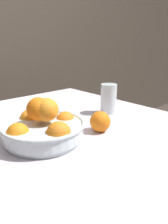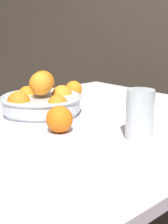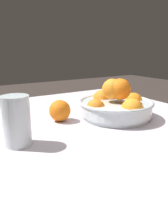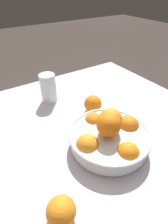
# 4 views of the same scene
# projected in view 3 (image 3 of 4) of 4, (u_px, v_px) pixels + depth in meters

# --- Properties ---
(dining_table) EXTENTS (1.01, 1.18, 0.75)m
(dining_table) POSITION_uv_depth(u_px,v_px,m) (94.00, 147.00, 0.79)
(dining_table) COLOR silver
(dining_table) RESTS_ON ground_plane
(fruit_bowl) EXTENTS (0.29, 0.29, 0.16)m
(fruit_bowl) POSITION_uv_depth(u_px,v_px,m) (116.00, 105.00, 0.86)
(fruit_bowl) COLOR silver
(fruit_bowl) RESTS_ON dining_table
(juice_glass) EXTENTS (0.08, 0.08, 0.14)m
(juice_glass) POSITION_uv_depth(u_px,v_px,m) (17.00, 123.00, 0.60)
(juice_glass) COLOR #F4A314
(juice_glass) RESTS_ON dining_table
(orange_loose_front) EXTENTS (0.08, 0.08, 0.08)m
(orange_loose_front) POSITION_uv_depth(u_px,v_px,m) (60.00, 111.00, 0.82)
(orange_loose_front) COLOR orange
(orange_loose_front) RESTS_ON dining_table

